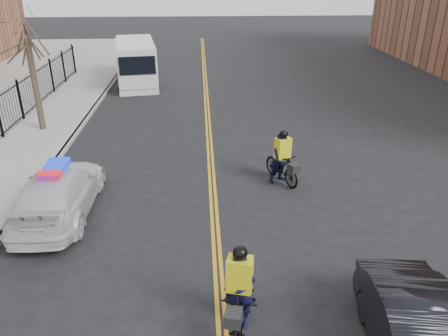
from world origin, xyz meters
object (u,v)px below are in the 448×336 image
object	(u,v)px
police_cruiser	(59,192)
cyclist_near	(239,298)
cyclist_far	(282,162)
cargo_van	(136,64)

from	to	relation	value
police_cruiser	cyclist_near	distance (m)	7.04
cyclist_near	cyclist_far	bearing A→B (deg)	87.01
cyclist_near	cyclist_far	world-z (taller)	cyclist_near
police_cruiser	cyclist_near	xyz separation A→B (m)	(5.07, -4.89, -0.04)
police_cruiser	cyclist_near	bearing A→B (deg)	135.91
cargo_van	cyclist_far	distance (m)	15.98
cargo_van	cyclist_far	bearing A→B (deg)	-73.74
cargo_van	cyclist_near	world-z (taller)	cargo_van
cyclist_near	police_cruiser	bearing A→B (deg)	150.38
cargo_van	cyclist_near	xyz separation A→B (m)	(4.71, -21.12, -0.60)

